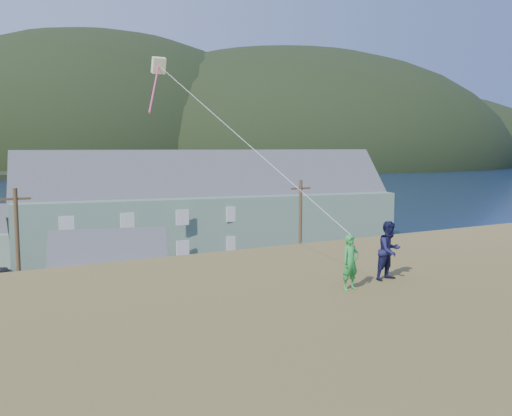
# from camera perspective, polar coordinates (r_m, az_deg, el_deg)

# --- Properties ---
(ground) EXTENTS (900.00, 900.00, 0.00)m
(ground) POSITION_cam_1_polar(r_m,az_deg,el_deg) (35.07, -13.82, -12.68)
(ground) COLOR #0A1638
(ground) RESTS_ON ground
(grass_strip) EXTENTS (110.00, 8.00, 0.10)m
(grass_strip) POSITION_cam_1_polar(r_m,az_deg,el_deg) (33.23, -12.90, -13.64)
(grass_strip) COLOR #4C3D19
(grass_strip) RESTS_ON ground
(waterfront_lot) EXTENTS (72.00, 36.00, 0.12)m
(waterfront_lot) POSITION_cam_1_polar(r_m,az_deg,el_deg) (51.09, -18.83, -6.78)
(waterfront_lot) COLOR #28282B
(waterfront_lot) RESTS_ON ground
(far_hills) EXTENTS (760.00, 265.00, 143.00)m
(far_hills) POSITION_cam_1_polar(r_m,az_deg,el_deg) (314.75, -20.86, 4.10)
(far_hills) COLOR black
(far_hills) RESTS_ON ground
(lodge) EXTENTS (38.49, 16.46, 13.11)m
(lodge) POSITION_cam_1_polar(r_m,az_deg,el_deg) (58.08, -4.71, 0.04)
(lodge) COLOR slate
(lodge) RESTS_ON waterfront_lot
(shed_white) EXTENTS (9.15, 7.16, 6.46)m
(shed_white) POSITION_cam_1_polar(r_m,az_deg,el_deg) (41.73, -14.49, -6.11)
(shed_white) COLOR silver
(shed_white) RESTS_ON waterfront_lot
(utility_poles) EXTENTS (31.51, 0.24, 9.10)m
(utility_poles) POSITION_cam_1_polar(r_m,az_deg,el_deg) (34.71, -19.62, -5.25)
(utility_poles) COLOR #47331E
(utility_poles) RESTS_ON waterfront_lot
(kite_flyer_green) EXTENTS (0.61, 0.44, 1.56)m
(kite_flyer_green) POSITION_cam_1_polar(r_m,az_deg,el_deg) (16.33, 9.42, -5.39)
(kite_flyer_green) COLOR green
(kite_flyer_green) RESTS_ON hillside
(kite_flyer_navy) EXTENTS (0.95, 0.78, 1.79)m
(kite_flyer_navy) POSITION_cam_1_polar(r_m,az_deg,el_deg) (17.75, 13.20, -4.17)
(kite_flyer_navy) COLOR #16183E
(kite_flyer_navy) RESTS_ON hillside
(kite_rig) EXTENTS (2.18, 3.72, 9.30)m
(kite_rig) POSITION_cam_1_polar(r_m,az_deg,el_deg) (20.56, -9.54, 13.38)
(kite_rig) COLOR beige
(kite_rig) RESTS_ON ground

